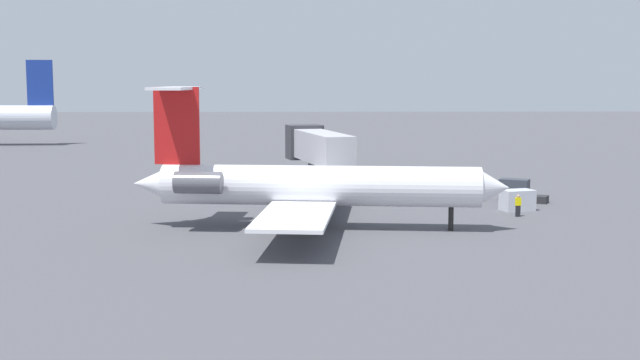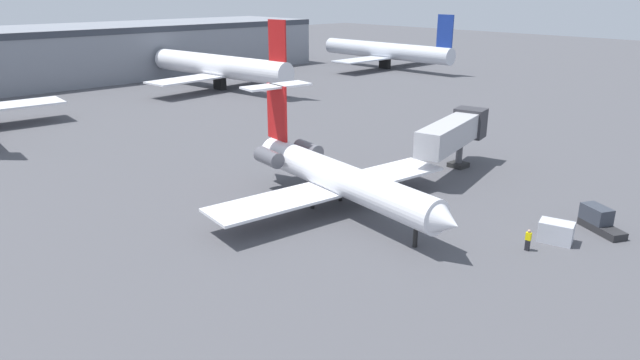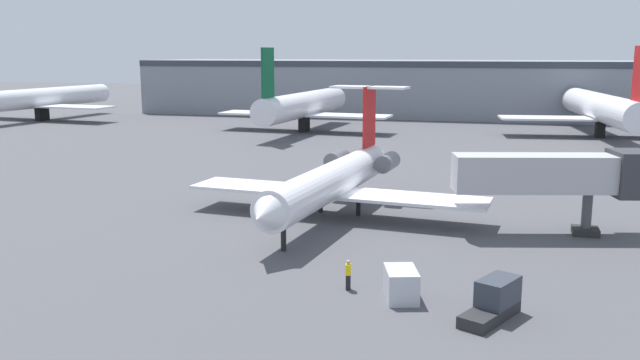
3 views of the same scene
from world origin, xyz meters
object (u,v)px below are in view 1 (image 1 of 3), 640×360
at_px(cargo_container_uld, 517,200).
at_px(baggage_tug_lead, 518,192).
at_px(ground_crew_marshaller, 518,205).
at_px(regional_jet, 308,184).
at_px(jet_bridge, 317,147).

bearing_deg(cargo_container_uld, baggage_tug_lead, -15.23).
distance_m(ground_crew_marshaller, cargo_container_uld, 3.08).
bearing_deg(regional_jet, jet_bridge, -2.96).
bearing_deg(cargo_container_uld, regional_jet, 114.71).
height_order(ground_crew_marshaller, cargo_container_uld, ground_crew_marshaller).
xyz_separation_m(regional_jet, jet_bridge, (16.79, -0.87, 1.24)).
bearing_deg(baggage_tug_lead, ground_crew_marshaller, 165.52).
height_order(jet_bridge, ground_crew_marshaller, jet_bridge).
height_order(ground_crew_marshaller, baggage_tug_lead, baggage_tug_lead).
bearing_deg(regional_jet, baggage_tug_lead, -55.29).
relative_size(jet_bridge, baggage_tug_lead, 3.27).
distance_m(regional_jet, baggage_tug_lead, 21.90).
distance_m(regional_jet, ground_crew_marshaller, 16.72).
relative_size(regional_jet, baggage_tug_lead, 6.25).
bearing_deg(ground_crew_marshaller, baggage_tug_lead, -14.48).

